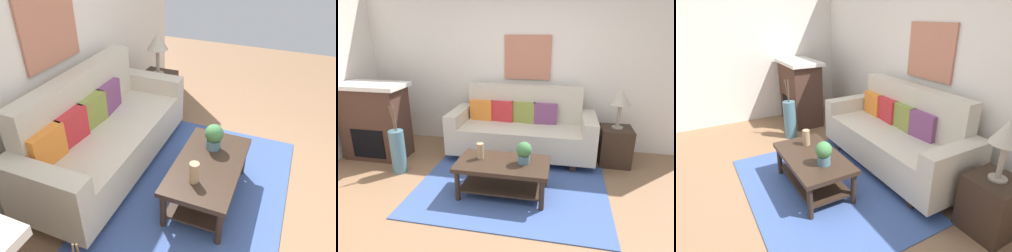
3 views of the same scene
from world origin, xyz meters
The scene contains 14 objects.
ground_plane centered at (0.00, 0.00, 0.00)m, with size 9.53×9.53×0.00m, color #8C6647.
wall_back centered at (0.00, 2.08, 1.35)m, with size 5.53×0.10×2.70m, color silver.
area_rug centered at (0.00, 0.50, 0.01)m, with size 2.38×1.69×0.01m, color #3D5693.
couch centered at (-0.02, 1.55, 0.43)m, with size 2.19×0.84×1.08m.
throw_pillow_orange centered at (-0.70, 1.67, 0.68)m, with size 0.36×0.12×0.32m, color orange.
throw_pillow_crimson centered at (-0.36, 1.67, 0.68)m, with size 0.36×0.12×0.32m, color red.
throw_pillow_olive centered at (-0.02, 1.67, 0.68)m, with size 0.36×0.12×0.32m, color olive.
throw_pillow_plum centered at (0.32, 1.67, 0.68)m, with size 0.36×0.12×0.32m, color #7A4270.
coffee_table centered at (-0.07, 0.40, 0.31)m, with size 1.10×0.60×0.43m.
tabletop_vase centered at (-0.36, 0.44, 0.53)m, with size 0.09×0.09×0.19m, color tan.
potted_plant_tabletop centered at (0.17, 0.42, 0.57)m, with size 0.18×0.18×0.26m.
side_table centered at (1.38, 1.55, 0.28)m, with size 0.44×0.44×0.56m, color #332319.
table_lamp centered at (1.38, 1.55, 0.99)m, with size 0.28×0.28×0.57m.
framed_painting centered at (-0.02, 2.01, 1.49)m, with size 0.74×0.03×0.69m, color #B77056.
Camera 1 is at (-2.38, -0.15, 2.31)m, focal length 34.54 mm.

